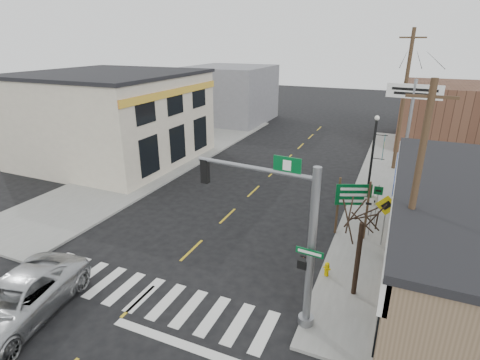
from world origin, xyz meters
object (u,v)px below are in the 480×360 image
at_px(utility_pole_far, 403,100).
at_px(dance_center_sign, 412,108).
at_px(guide_sign, 353,201).
at_px(bare_tree, 364,209).
at_px(suv, 15,301).
at_px(lamp_post, 373,154).
at_px(fire_hydrant, 327,268).
at_px(utility_pole_near, 412,205).
at_px(traffic_signal_pole, 291,230).

bearing_deg(utility_pole_far, dance_center_sign, -81.20).
height_order(guide_sign, utility_pole_far, utility_pole_far).
xyz_separation_m(guide_sign, utility_pole_far, (1.54, 12.12, 3.20)).
height_order(dance_center_sign, bare_tree, dance_center_sign).
height_order(suv, bare_tree, bare_tree).
distance_m(guide_sign, bare_tree, 4.94).
bearing_deg(lamp_post, utility_pole_far, 64.43).
bearing_deg(guide_sign, lamp_post, 62.53).
bearing_deg(dance_center_sign, suv, -112.79).
relative_size(fire_hydrant, bare_tree, 0.14).
bearing_deg(utility_pole_near, lamp_post, 100.89).
height_order(traffic_signal_pole, lamp_post, traffic_signal_pole).
xyz_separation_m(suv, utility_pole_far, (11.47, 22.80, 4.47)).
bearing_deg(suv, guide_sign, 36.94).
height_order(guide_sign, lamp_post, lamp_post).
height_order(guide_sign, fire_hydrant, guide_sign).
bearing_deg(utility_pole_near, dance_center_sign, 90.47).
bearing_deg(suv, fire_hydrant, 25.47).
xyz_separation_m(fire_hydrant, bare_tree, (1.20, -0.74, 3.26)).
bearing_deg(bare_tree, utility_pole_far, 87.57).
height_order(traffic_signal_pole, guide_sign, traffic_signal_pole).
relative_size(guide_sign, utility_pole_near, 0.36).
xyz_separation_m(lamp_post, bare_tree, (0.41, -9.01, 0.51)).
bearing_deg(traffic_signal_pole, fire_hydrant, 80.95).
height_order(fire_hydrant, dance_center_sign, dance_center_sign).
distance_m(fire_hydrant, dance_center_sign, 13.42).
distance_m(suv, guide_sign, 14.63).
distance_m(bare_tree, utility_pole_far, 16.77).
height_order(suv, dance_center_sign, dance_center_sign).
bearing_deg(guide_sign, bare_tree, -101.69).
bearing_deg(guide_sign, traffic_signal_pole, -121.59).
relative_size(fire_hydrant, utility_pole_near, 0.08).
bearing_deg(lamp_post, traffic_signal_pole, -115.25).
height_order(dance_center_sign, utility_pole_near, utility_pole_near).
distance_m(lamp_post, utility_pole_far, 8.03).
bearing_deg(traffic_signal_pole, bare_tree, 55.18).
bearing_deg(traffic_signal_pole, utility_pole_near, 34.62).
bearing_deg(utility_pole_far, lamp_post, -98.00).
height_order(suv, utility_pole_far, utility_pole_far).
height_order(dance_center_sign, utility_pole_far, utility_pole_far).
xyz_separation_m(suv, bare_tree, (10.76, 6.11, 2.94)).
bearing_deg(guide_sign, fire_hydrant, -117.49).
xyz_separation_m(lamp_post, utility_pole_far, (1.12, 7.68, 2.04)).
distance_m(dance_center_sign, utility_pole_far, 3.74).
xyz_separation_m(bare_tree, utility_pole_near, (1.48, -0.42, 0.62)).
distance_m(traffic_signal_pole, fire_hydrant, 4.52).
relative_size(suv, guide_sign, 1.88).
bearing_deg(suv, dance_center_sign, 47.67).
height_order(traffic_signal_pole, utility_pole_far, utility_pole_far).
bearing_deg(utility_pole_far, traffic_signal_pole, -97.81).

